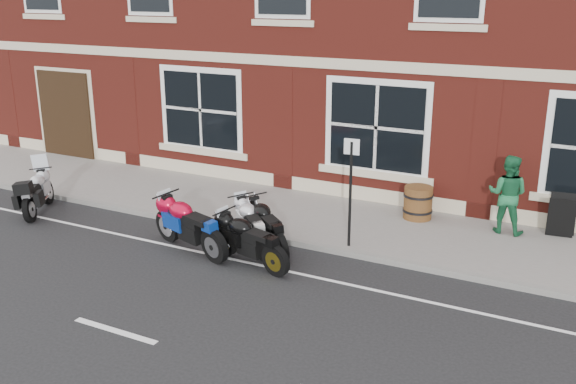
% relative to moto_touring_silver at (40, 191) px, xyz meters
% --- Properties ---
extents(ground, '(80.00, 80.00, 0.00)m').
position_rel_moto_touring_silver_xyz_m(ground, '(5.43, -0.53, -0.51)').
color(ground, black).
rests_on(ground, ground).
extents(sidewalk, '(30.00, 3.00, 0.12)m').
position_rel_moto_touring_silver_xyz_m(sidewalk, '(5.43, 2.47, -0.45)').
color(sidewalk, slate).
rests_on(sidewalk, ground).
extents(kerb, '(30.00, 0.16, 0.12)m').
position_rel_moto_touring_silver_xyz_m(kerb, '(5.43, 0.89, -0.45)').
color(kerb, slate).
rests_on(kerb, ground).
extents(moto_touring_silver, '(1.08, 1.72, 1.26)m').
position_rel_moto_touring_silver_xyz_m(moto_touring_silver, '(0.00, 0.00, 0.00)').
color(moto_touring_silver, black).
rests_on(moto_touring_silver, ground).
extents(moto_sport_red, '(2.19, 0.85, 1.02)m').
position_rel_moto_touring_silver_xyz_m(moto_sport_red, '(4.59, -0.33, 0.07)').
color(moto_sport_red, black).
rests_on(moto_sport_red, ground).
extents(moto_sport_black, '(1.99, 0.69, 0.92)m').
position_rel_moto_touring_silver_xyz_m(moto_sport_black, '(5.99, -0.37, 0.01)').
color(moto_sport_black, black).
rests_on(moto_sport_black, ground).
extents(moto_sport_silver, '(1.53, 1.47, 0.90)m').
position_rel_moto_touring_silver_xyz_m(moto_sport_silver, '(5.61, 0.44, 0.00)').
color(moto_sport_silver, black).
rests_on(moto_sport_silver, ground).
extents(moto_naked_black, '(1.64, 1.42, 0.92)m').
position_rel_moto_touring_silver_xyz_m(moto_naked_black, '(5.93, 0.50, 0.01)').
color(moto_naked_black, black).
rests_on(moto_naked_black, ground).
extents(pedestrian_right, '(0.86, 0.68, 1.69)m').
position_rel_moto_touring_silver_xyz_m(pedestrian_right, '(10.11, 3.36, 0.45)').
color(pedestrian_right, '#1B6139').
rests_on(pedestrian_right, sidewalk).
extents(a_board_sign, '(0.57, 0.41, 0.89)m').
position_rel_moto_touring_silver_xyz_m(a_board_sign, '(11.20, 3.67, 0.05)').
color(a_board_sign, black).
rests_on(a_board_sign, sidewalk).
extents(barrel_planter, '(0.67, 0.67, 0.74)m').
position_rel_moto_touring_silver_xyz_m(barrel_planter, '(8.21, 3.35, -0.02)').
color(barrel_planter, '#4D3914').
rests_on(barrel_planter, sidewalk).
extents(parking_sign, '(0.31, 0.06, 2.22)m').
position_rel_moto_touring_silver_xyz_m(parking_sign, '(7.46, 1.11, 0.89)').
color(parking_sign, black).
rests_on(parking_sign, sidewalk).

